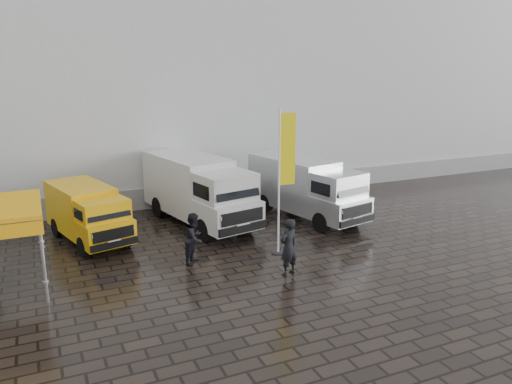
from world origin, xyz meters
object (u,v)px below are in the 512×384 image
at_px(van_yellow, 88,215).
at_px(van_silver, 306,189).
at_px(person_front, 289,247).
at_px(person_tent, 194,238).
at_px(wheelie_bin, 349,179).
at_px(van_white, 199,192).
at_px(flagpole, 284,173).

bearing_deg(van_yellow, van_silver, -19.23).
bearing_deg(person_front, person_tent, -60.49).
xyz_separation_m(wheelie_bin, person_front, (-8.69, -9.24, 0.46)).
bearing_deg(person_tent, van_yellow, 79.95).
bearing_deg(person_front, van_yellow, -65.73).
xyz_separation_m(van_yellow, person_front, (5.54, -5.98, -0.12)).
bearing_deg(van_yellow, person_tent, -65.84).
bearing_deg(van_yellow, van_white, -9.81).
xyz_separation_m(flagpole, wheelie_bin, (7.93, 7.36, -2.47)).
relative_size(van_yellow, person_tent, 2.60).
relative_size(van_white, person_tent, 3.68).
xyz_separation_m(van_yellow, flagpole, (6.30, -4.10, 1.89)).
xyz_separation_m(person_front, person_tent, (-2.47, 2.22, -0.06)).
bearing_deg(van_white, person_front, -93.38).
height_order(van_yellow, flagpole, flagpole).
bearing_deg(person_tent, van_white, 20.86).
height_order(van_white, wheelie_bin, van_white).
height_order(van_white, person_tent, van_white).
relative_size(van_silver, person_tent, 3.38).
bearing_deg(van_silver, van_yellow, 163.11).
bearing_deg(wheelie_bin, van_white, -145.52).
height_order(van_yellow, van_silver, van_silver).
distance_m(flagpole, person_front, 2.86).
distance_m(person_front, person_tent, 3.32).
distance_m(wheelie_bin, person_tent, 13.19).
bearing_deg(van_silver, person_front, -137.40).
height_order(van_white, flagpole, flagpole).
height_order(van_white, person_front, van_white).
distance_m(van_white, person_tent, 4.48).
distance_m(van_silver, flagpole, 4.80).
bearing_deg(van_silver, flagpole, -143.06).
height_order(flagpole, person_tent, flagpole).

